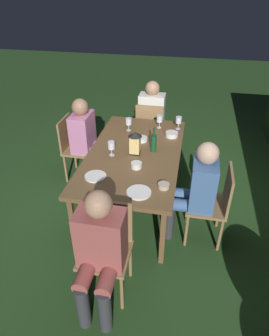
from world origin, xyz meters
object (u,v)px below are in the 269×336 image
(chair_head_far, at_px, (107,245))
(bowl_dip, at_px, (164,186))
(chair_head_near, at_px, (150,127))
(person_in_cream, at_px, (152,113))
(chair_side_left_a, at_px, (75,145))
(wine_glass_c, at_px, (179,121))
(person_in_rust, at_px, (99,250))
(person_in_pink, at_px, (88,137))
(bowl_olives, at_px, (172,134))
(person_in_blue, at_px, (196,188))
(wine_glass_b, at_px, (111,146))
(wine_glass_a, at_px, (159,119))
(chair_side_right_b, at_px, (214,202))
(bowl_bread, at_px, (136,165))
(bowl_salad, at_px, (142,139))
(wine_glass_d, at_px, (129,122))
(plate_b, at_px, (95,176))
(lantern_centerpiece, at_px, (135,142))
(plate_a, at_px, (139,192))
(dining_table, at_px, (134,156))
(green_bottle_on_table, at_px, (154,143))

(chair_head_far, xyz_separation_m, bowl_dip, (-0.58, 0.41, 0.27))
(chair_head_near, xyz_separation_m, person_in_cream, (-0.20, 0.00, 0.15))
(chair_side_left_a, relative_size, wine_glass_c, 5.15)
(person_in_cream, distance_m, person_in_rust, 2.78)
(person_in_pink, relative_size, bowl_dip, 10.45)
(chair_head_near, distance_m, bowl_dip, 1.87)
(person_in_pink, height_order, wine_glass_c, person_in_pink)
(person_in_pink, distance_m, bowl_olives, 1.10)
(person_in_blue, bearing_deg, chair_head_near, -156.21)
(chair_head_far, bearing_deg, chair_head_near, 180.00)
(chair_head_far, bearing_deg, person_in_cream, 180.00)
(chair_head_near, xyz_separation_m, chair_side_left_a, (0.77, -0.91, 0.00))
(chair_head_near, relative_size, wine_glass_c, 5.15)
(person_in_rust, bearing_deg, wine_glass_b, -169.44)
(wine_glass_c, relative_size, bowl_olives, 1.08)
(chair_head_far, distance_m, chair_side_left_a, 1.86)
(chair_head_far, distance_m, wine_glass_a, 1.94)
(chair_side_left_a, bearing_deg, wine_glass_b, 51.11)
(chair_side_right_b, relative_size, chair_head_far, 1.00)
(bowl_bread, bearing_deg, bowl_olives, 159.59)
(chair_side_left_a, distance_m, bowl_salad, 0.99)
(wine_glass_b, distance_m, wine_glass_d, 0.66)
(person_in_rust, xyz_separation_m, bowl_dip, (-0.78, 0.41, 0.11))
(chair_head_near, height_order, plate_b, chair_head_near)
(chair_side_left_a, xyz_separation_m, bowl_bread, (0.74, 0.99, 0.27))
(person_in_pink, height_order, lantern_centerpiece, person_in_pink)
(person_in_blue, distance_m, chair_head_far, 1.06)
(person_in_pink, xyz_separation_m, wine_glass_d, (-0.11, 0.53, 0.21))
(wine_glass_b, distance_m, wine_glass_c, 1.07)
(wine_glass_a, xyz_separation_m, plate_a, (1.43, -0.00, -0.11))
(wine_glass_c, relative_size, bowl_salad, 1.23)
(dining_table, distance_m, person_in_cream, 1.39)
(wine_glass_c, relative_size, plate_b, 0.78)
(person_in_pink, bearing_deg, person_in_cream, 143.46)
(person_in_rust, height_order, plate_a, person_in_rust)
(chair_side_left_a, bearing_deg, lantern_centerpiece, 63.99)
(chair_head_near, bearing_deg, plate_a, 5.61)
(dining_table, distance_m, bowl_salad, 0.30)
(dining_table, xyz_separation_m, person_in_blue, (0.43, 0.71, -0.04))
(lantern_centerpiece, relative_size, bowl_salad, 1.93)
(person_in_rust, bearing_deg, person_in_cream, 180.00)
(person_in_blue, relative_size, bowl_dip, 10.45)
(green_bottle_on_table, bearing_deg, wine_glass_a, -178.61)
(plate_a, bearing_deg, plate_b, -109.75)
(bowl_salad, bearing_deg, bowl_olives, 119.08)
(plate_a, bearing_deg, person_in_cream, -174.90)
(person_in_cream, bearing_deg, bowl_salad, 1.70)
(person_in_rust, height_order, bowl_salad, person_in_rust)
(person_in_cream, relative_size, wine_glass_a, 6.80)
(chair_side_right_b, height_order, bowl_bread, chair_side_right_b)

